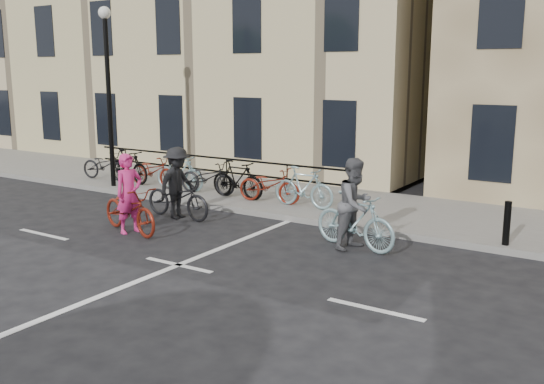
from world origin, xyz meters
The scene contains 9 objects.
ground centered at (0.00, 0.00, 0.00)m, with size 120.00×120.00×0.00m, color black.
sidewalk centered at (-4.00, 6.00, 0.07)m, with size 46.00×4.00×0.15m, color slate.
building_west centered at (-9.00, 13.00, 5.15)m, with size 20.00×10.00×10.00m, color tan.
lamp_post centered at (-6.50, 4.40, 3.49)m, with size 0.36×0.36×5.28m.
bollard_east centered at (5.00, 4.25, 0.60)m, with size 0.14×0.14×0.90m, color black.
parked_bikes centered at (-3.87, 5.04, 0.65)m, with size 9.35×1.23×1.05m.
cyclist_pink centered at (-2.50, 1.21, 0.63)m, with size 2.13×1.15×1.80m.
cyclist_grey centered at (2.32, 2.82, 0.76)m, with size 2.03×1.04×1.89m.
cyclist_dark centered at (-2.50, 2.83, 0.70)m, with size 2.02×1.17×1.78m.
Camera 1 is at (7.43, -8.25, 3.63)m, focal length 40.00 mm.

